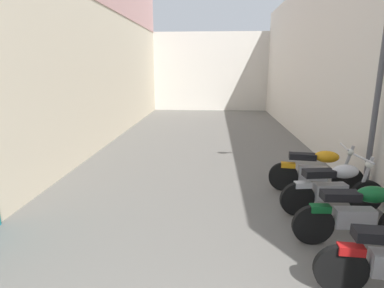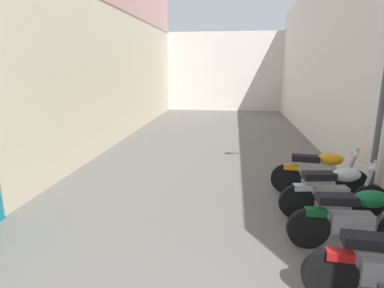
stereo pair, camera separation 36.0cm
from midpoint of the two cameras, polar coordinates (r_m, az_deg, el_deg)
ground_plane at (r=8.09m, az=0.78°, el=-4.48°), size 34.20×34.20×0.00m
building_left at (r=10.49m, az=-19.16°, el=20.97°), size 0.45×18.20×7.88m
building_right at (r=10.14m, az=22.14°, el=13.59°), size 0.45×18.20×5.35m
building_far_end at (r=19.78m, az=2.80°, el=12.85°), size 9.55×2.00×4.44m
motorcycle_third at (r=5.14m, az=26.01°, el=-11.04°), size 1.85×0.58×1.04m
motorcycle_fourth at (r=5.99m, az=22.53°, el=-7.17°), size 1.84×0.58×1.04m
motorcycle_fifth at (r=6.86m, az=20.04°, el=-4.33°), size 1.84×0.58×1.04m
street_lamp at (r=6.41m, az=28.86°, el=13.11°), size 0.79×0.18×4.50m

